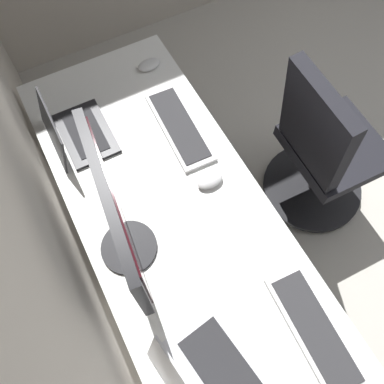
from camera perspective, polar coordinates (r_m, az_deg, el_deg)
wall_back at (r=0.89m, az=-23.23°, el=-9.38°), size 4.43×0.10×2.60m
desk at (r=1.53m, az=-1.67°, el=-5.65°), size 1.82×0.68×0.73m
drawer_pedestal at (r=1.85m, az=-3.65°, el=-6.68°), size 0.40×0.51×0.69m
monitor_primary at (r=1.20m, az=-10.67°, el=-3.76°), size 0.54×0.20×0.47m
laptop_leftmost at (r=1.31m, az=2.16°, el=-24.98°), size 0.37×0.32×0.22m
laptop_left at (r=1.67m, az=-16.71°, el=8.20°), size 0.29×0.23×0.20m
keyboard_main at (r=1.66m, az=-1.83°, el=9.42°), size 0.43×0.16×0.02m
keyboard_spare at (r=1.41m, az=17.22°, el=-18.38°), size 0.43×0.16×0.02m
mouse_main at (r=1.52m, az=2.61°, el=1.66°), size 0.06×0.10×0.03m
mouse_spare at (r=1.87m, az=-6.17°, el=17.68°), size 0.06×0.10×0.03m
office_chair at (r=2.02m, az=18.16°, el=5.26°), size 0.56×0.56×0.97m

